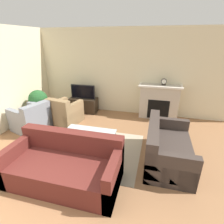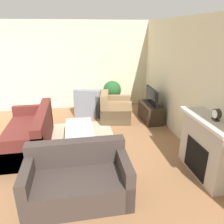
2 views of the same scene
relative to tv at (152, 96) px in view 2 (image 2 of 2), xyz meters
name	(u,v)px [view 2 (image 2 of 2)]	position (x,y,z in m)	size (l,w,h in m)	color
wall_back	(181,80)	(0.90, 0.34, 0.63)	(7.84, 0.06, 2.70)	beige
wall_left	(79,66)	(-1.55, -1.88, 0.63)	(0.06, 7.38, 2.70)	beige
area_rug	(77,143)	(0.99, -2.09, -0.71)	(2.38, 1.81, 0.00)	#B7A88E
fireplace	(207,146)	(2.50, 0.12, -0.15)	(1.28, 0.44, 1.07)	#BCB2A3
tv_stand	(151,112)	(0.00, 0.00, -0.47)	(0.93, 0.46, 0.48)	#2D2319
tv	(152,96)	(0.00, 0.00, 0.00)	(0.84, 0.06, 0.46)	#232328
couch_sectional	(30,135)	(0.97, -3.09, -0.43)	(1.94, 0.93, 0.82)	#5B231E
couch_loveseat	(78,181)	(2.70, -2.10, -0.42)	(0.87, 1.53, 0.82)	#3D332D
armchair_by_window	(90,104)	(-0.84, -1.64, -0.42)	(1.05, 0.99, 0.82)	gray
armchair_accent	(114,111)	(-0.16, -1.01, -0.41)	(0.87, 0.94, 0.82)	#8C704C
coffee_table	(79,129)	(0.99, -2.02, -0.37)	(1.18, 0.61, 0.38)	#333338
potted_plant	(112,91)	(-1.09, -0.91, -0.10)	(0.56, 0.56, 0.93)	#AD704C
mantel_clock	(216,114)	(2.59, 0.12, 0.46)	(0.17, 0.07, 0.20)	#28231E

